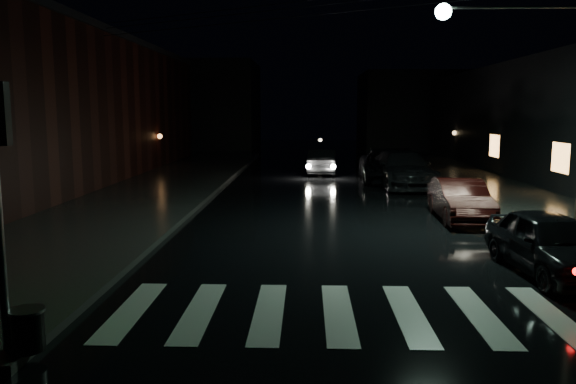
# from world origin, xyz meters

# --- Properties ---
(ground) EXTENTS (120.00, 120.00, 0.00)m
(ground) POSITION_xyz_m (0.00, 0.00, 0.00)
(ground) COLOR black
(ground) RESTS_ON ground
(sidewalk_left) EXTENTS (6.00, 44.00, 0.15)m
(sidewalk_left) POSITION_xyz_m (-5.00, 14.00, 0.07)
(sidewalk_left) COLOR #282826
(sidewalk_left) RESTS_ON ground
(sidewalk_right) EXTENTS (4.00, 44.00, 0.15)m
(sidewalk_right) POSITION_xyz_m (10.00, 14.00, 0.07)
(sidewalk_right) COLOR #282826
(sidewalk_right) RESTS_ON ground
(building_far_left) EXTENTS (14.00, 10.00, 8.00)m
(building_far_left) POSITION_xyz_m (-10.00, 45.00, 4.00)
(building_far_left) COLOR black
(building_far_left) RESTS_ON ground
(building_far_right) EXTENTS (14.00, 10.00, 7.00)m
(building_far_right) POSITION_xyz_m (14.00, 45.00, 3.50)
(building_far_right) COLOR black
(building_far_right) RESTS_ON ground
(crosswalk) EXTENTS (9.00, 3.00, 0.01)m
(crosswalk) POSITION_xyz_m (3.00, 0.50, 0.01)
(crosswalk) COLOR beige
(crosswalk) RESTS_ON ground
(signal_pole_corner) EXTENTS (0.68, 0.61, 4.20)m
(signal_pole_corner) POSITION_xyz_m (-2.14, -1.46, 1.54)
(signal_pole_corner) COLOR slate
(signal_pole_corner) RESTS_ON ground
(utility_pole) EXTENTS (4.92, 0.44, 8.00)m
(utility_pole) POSITION_xyz_m (8.83, 7.00, 4.60)
(utility_pole) COLOR black
(utility_pole) RESTS_ON ground
(parked_car_a) EXTENTS (1.85, 4.04, 1.34)m
(parked_car_a) POSITION_xyz_m (7.00, 3.00, 0.67)
(parked_car_a) COLOR black
(parked_car_a) RESTS_ON ground
(parked_car_b) EXTENTS (1.55, 4.07, 1.32)m
(parked_car_b) POSITION_xyz_m (6.71, 8.95, 0.66)
(parked_car_b) COLOR black
(parked_car_b) RESTS_ON ground
(parked_car_c) EXTENTS (2.72, 5.84, 1.65)m
(parked_car_c) POSITION_xyz_m (6.24, 17.05, 0.83)
(parked_car_c) COLOR black
(parked_car_c) RESTS_ON ground
(parked_car_d) EXTENTS (2.74, 5.59, 1.53)m
(parked_car_d) POSITION_xyz_m (5.80, 19.01, 0.76)
(parked_car_d) COLOR black
(parked_car_d) RESTS_ON ground
(oncoming_car) EXTENTS (1.69, 4.27, 1.38)m
(oncoming_car) POSITION_xyz_m (2.69, 22.24, 0.69)
(oncoming_car) COLOR black
(oncoming_car) RESTS_ON ground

